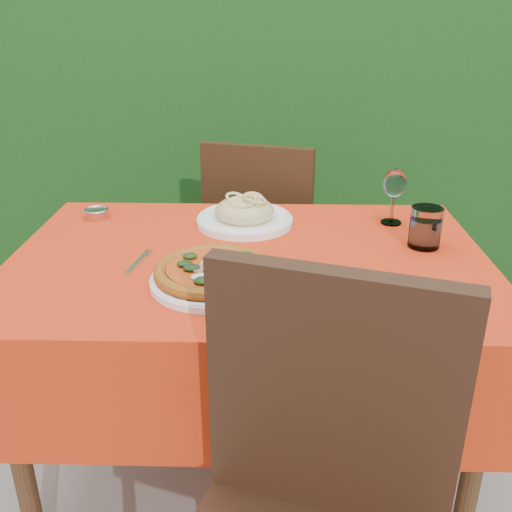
{
  "coord_description": "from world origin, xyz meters",
  "views": [
    {
      "loc": [
        0.05,
        -1.38,
        1.35
      ],
      "look_at": [
        0.02,
        -0.05,
        0.77
      ],
      "focal_mm": 40.0,
      "sensor_mm": 36.0,
      "label": 1
    }
  ],
  "objects_px": {
    "chair_far": "(264,239)",
    "steel_ramekin": "(97,214)",
    "pasta_plate": "(245,215)",
    "fork": "(136,264)",
    "wine_glass": "(395,186)",
    "water_glass": "(425,229)",
    "pizza_plate": "(213,274)"
  },
  "relations": [
    {
      "from": "chair_far",
      "to": "fork",
      "type": "xyz_separation_m",
      "value": [
        -0.32,
        -0.75,
        0.23
      ]
    },
    {
      "from": "pizza_plate",
      "to": "pasta_plate",
      "type": "xyz_separation_m",
      "value": [
        0.06,
        0.41,
        0.0
      ]
    },
    {
      "from": "pasta_plate",
      "to": "water_glass",
      "type": "relative_size",
      "value": 2.58
    },
    {
      "from": "water_glass",
      "to": "wine_glass",
      "type": "distance_m",
      "value": 0.2
    },
    {
      "from": "pasta_plate",
      "to": "wine_glass",
      "type": "height_order",
      "value": "wine_glass"
    },
    {
      "from": "chair_far",
      "to": "pasta_plate",
      "type": "xyz_separation_m",
      "value": [
        -0.05,
        -0.45,
        0.26
      ]
    },
    {
      "from": "chair_far",
      "to": "steel_ramekin",
      "type": "height_order",
      "value": "chair_far"
    },
    {
      "from": "water_glass",
      "to": "fork",
      "type": "height_order",
      "value": "water_glass"
    },
    {
      "from": "pizza_plate",
      "to": "wine_glass",
      "type": "distance_m",
      "value": 0.66
    },
    {
      "from": "chair_far",
      "to": "pizza_plate",
      "type": "bearing_deg",
      "value": 97.74
    },
    {
      "from": "pasta_plate",
      "to": "wine_glass",
      "type": "xyz_separation_m",
      "value": [
        0.45,
        0.02,
        0.09
      ]
    },
    {
      "from": "chair_far",
      "to": "pasta_plate",
      "type": "height_order",
      "value": "chair_far"
    },
    {
      "from": "wine_glass",
      "to": "fork",
      "type": "bearing_deg",
      "value": -155.71
    },
    {
      "from": "pizza_plate",
      "to": "wine_glass",
      "type": "relative_size",
      "value": 1.78
    },
    {
      "from": "chair_far",
      "to": "pasta_plate",
      "type": "bearing_deg",
      "value": 98.16
    },
    {
      "from": "water_glass",
      "to": "steel_ramekin",
      "type": "xyz_separation_m",
      "value": [
        -0.96,
        0.21,
        -0.04
      ]
    },
    {
      "from": "chair_far",
      "to": "fork",
      "type": "height_order",
      "value": "chair_far"
    },
    {
      "from": "water_glass",
      "to": "steel_ramekin",
      "type": "relative_size",
      "value": 1.62
    },
    {
      "from": "pasta_plate",
      "to": "water_glass",
      "type": "bearing_deg",
      "value": -18.38
    },
    {
      "from": "fork",
      "to": "steel_ramekin",
      "type": "relative_size",
      "value": 2.43
    },
    {
      "from": "pasta_plate",
      "to": "fork",
      "type": "distance_m",
      "value": 0.4
    },
    {
      "from": "water_glass",
      "to": "steel_ramekin",
      "type": "height_order",
      "value": "water_glass"
    },
    {
      "from": "chair_far",
      "to": "wine_glass",
      "type": "distance_m",
      "value": 0.68
    },
    {
      "from": "pizza_plate",
      "to": "chair_far",
      "type": "bearing_deg",
      "value": 82.6
    },
    {
      "from": "pizza_plate",
      "to": "water_glass",
      "type": "distance_m",
      "value": 0.61
    },
    {
      "from": "pasta_plate",
      "to": "wine_glass",
      "type": "bearing_deg",
      "value": 2.28
    },
    {
      "from": "chair_far",
      "to": "wine_glass",
      "type": "height_order",
      "value": "wine_glass"
    },
    {
      "from": "chair_far",
      "to": "pasta_plate",
      "type": "distance_m",
      "value": 0.52
    },
    {
      "from": "wine_glass",
      "to": "fork",
      "type": "height_order",
      "value": "wine_glass"
    },
    {
      "from": "pizza_plate",
      "to": "steel_ramekin",
      "type": "distance_m",
      "value": 0.61
    },
    {
      "from": "wine_glass",
      "to": "fork",
      "type": "xyz_separation_m",
      "value": [
        -0.71,
        -0.32,
        -0.12
      ]
    },
    {
      "from": "wine_glass",
      "to": "steel_ramekin",
      "type": "relative_size",
      "value": 2.44
    }
  ]
}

